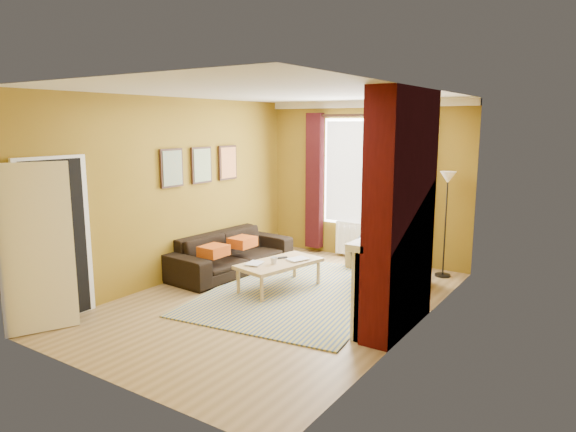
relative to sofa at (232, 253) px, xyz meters
The scene contains 12 objects.
ground 1.63m from the sofa, 26.94° to the right, with size 5.50×5.50×0.00m, color olive.
room_walls 2.36m from the sofa, 12.22° to the right, with size 3.82×5.54×2.83m.
striped_rug 1.54m from the sofa, 10.28° to the right, with size 2.80×3.59×0.02m.
sofa is the anchor object (origin of this frame).
armchair 2.52m from the sofa, 18.52° to the left, with size 1.01×0.89×0.66m, color black.
coffee_table 1.20m from the sofa, 14.96° to the right, with size 0.89×1.37×0.42m.
wicker_stool 2.08m from the sofa, 40.92° to the left, with size 0.34×0.34×0.41m.
floor_lamp 3.55m from the sofa, 29.47° to the left, with size 0.32×0.32×1.68m.
book_a 1.08m from the sofa, 37.54° to the right, with size 0.20×0.27×0.03m, color #999999.
book_b 1.24m from the sofa, ahead, with size 0.23×0.31×0.02m, color #999999.
mug 1.26m from the sofa, 21.41° to the right, with size 0.11×0.11×0.10m, color #999999.
tv_remote 1.11m from the sofa, ahead, with size 0.13×0.16×0.02m.
Camera 1 is at (3.84, -5.57, 2.41)m, focal length 32.00 mm.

